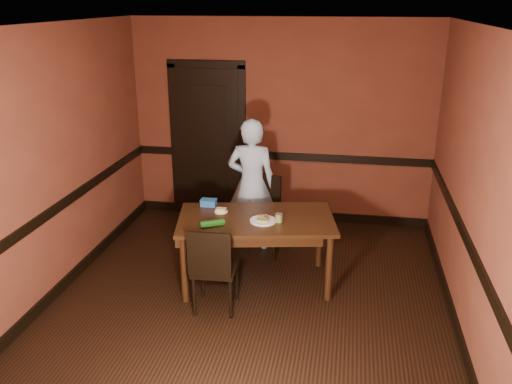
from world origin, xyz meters
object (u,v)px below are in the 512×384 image
(cheese_saucer, at_px, (221,210))
(chair_near, at_px, (215,267))
(chair_far, at_px, (268,216))
(sauce_jar, at_px, (279,218))
(person, at_px, (252,184))
(sandwich_plate, at_px, (263,220))
(dining_table, at_px, (256,251))
(food_tub, at_px, (209,203))

(cheese_saucer, bearing_deg, chair_near, -81.86)
(cheese_saucer, bearing_deg, chair_far, 59.85)
(sauce_jar, bearing_deg, person, 115.23)
(person, bearing_deg, chair_near, 88.08)
(person, relative_size, sandwich_plate, 5.92)
(cheese_saucer, bearing_deg, dining_table, -13.15)
(chair_far, relative_size, person, 0.58)
(chair_near, bearing_deg, chair_far, -105.18)
(chair_near, relative_size, food_tub, 5.02)
(chair_far, height_order, food_tub, chair_far)
(dining_table, distance_m, chair_far, 0.79)
(sandwich_plate, bearing_deg, food_tub, 153.31)
(chair_near, distance_m, sandwich_plate, 0.70)
(chair_near, relative_size, sandwich_plate, 3.29)
(dining_table, height_order, person, person)
(person, distance_m, food_tub, 0.76)
(chair_far, bearing_deg, sauce_jar, -53.17)
(sauce_jar, bearing_deg, chair_near, -138.24)
(chair_far, xyz_separation_m, person, (-0.23, 0.13, 0.34))
(chair_near, height_order, cheese_saucer, chair_near)
(chair_far, height_order, person, person)
(sandwich_plate, relative_size, cheese_saucer, 1.92)
(chair_near, distance_m, food_tub, 0.92)
(chair_far, bearing_deg, cheese_saucer, -99.07)
(food_tub, bearing_deg, chair_far, 40.97)
(dining_table, relative_size, chair_far, 1.74)
(dining_table, bearing_deg, sandwich_plate, -55.00)
(sauce_jar, distance_m, cheese_saucer, 0.67)
(food_tub, bearing_deg, person, 60.26)
(cheese_saucer, xyz_separation_m, food_tub, (-0.18, 0.16, 0.02))
(person, distance_m, cheese_saucer, 0.85)
(chair_far, relative_size, sauce_jar, 10.37)
(chair_near, height_order, food_tub, chair_near)
(chair_near, distance_m, sauce_jar, 0.82)
(sandwich_plate, bearing_deg, chair_near, -129.49)
(sauce_jar, bearing_deg, sandwich_plate, -173.67)
(chair_far, distance_m, food_tub, 0.86)
(person, xyz_separation_m, food_tub, (-0.36, -0.67, -0.01))
(cheese_saucer, bearing_deg, food_tub, 138.67)
(person, bearing_deg, food_tub, 63.49)
(chair_far, bearing_deg, sandwich_plate, -63.65)
(chair_near, bearing_deg, sandwich_plate, -131.68)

